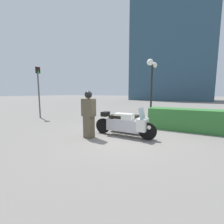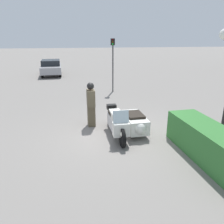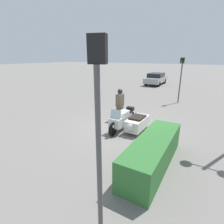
{
  "view_description": "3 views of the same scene",
  "coord_description": "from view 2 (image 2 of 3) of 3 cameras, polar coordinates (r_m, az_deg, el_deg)",
  "views": [
    {
      "loc": [
        2.38,
        -5.21,
        1.67
      ],
      "look_at": [
        -0.63,
        0.5,
        0.84
      ],
      "focal_mm": 24.0,
      "sensor_mm": 36.0,
      "label": 1
    },
    {
      "loc": [
        7.18,
        -1.69,
        3.31
      ],
      "look_at": [
        0.3,
        -0.19,
        0.94
      ],
      "focal_mm": 35.0,
      "sensor_mm": 36.0,
      "label": 2
    },
    {
      "loc": [
        7.29,
        3.58,
        3.41
      ],
      "look_at": [
        0.51,
        -0.41,
        0.89
      ],
      "focal_mm": 28.0,
      "sensor_mm": 36.0,
      "label": 3
    }
  ],
  "objects": [
    {
      "name": "hedge_bush_curbside",
      "position": [
        6.8,
        24.47,
        -7.81
      ],
      "size": [
        3.5,
        0.98,
        0.95
      ],
      "primitive_type": "cube",
      "color": "#337033",
      "rests_on": "ground"
    },
    {
      "name": "traffic_light_far",
      "position": [
        14.08,
        0.2,
        14.06
      ],
      "size": [
        0.23,
        0.29,
        3.33
      ],
      "rotation": [
        0.0,
        0.0,
        -0.3
      ],
      "color": "#4C4C4C",
      "rests_on": "ground"
    },
    {
      "name": "officer_rider",
      "position": [
        8.52,
        -5.51,
        2.23
      ],
      "size": [
        0.47,
        0.29,
        1.74
      ],
      "rotation": [
        0.0,
        0.0,
        1.57
      ],
      "color": "brown",
      "rests_on": "ground"
    },
    {
      "name": "police_motorcycle",
      "position": [
        7.85,
        4.03,
        -2.79
      ],
      "size": [
        2.5,
        1.34,
        1.15
      ],
      "rotation": [
        0.0,
        0.0,
        -0.01
      ],
      "color": "black",
      "rests_on": "ground"
    },
    {
      "name": "parked_car_background",
      "position": [
        21.97,
        -15.61,
        11.25
      ],
      "size": [
        4.48,
        1.87,
        1.42
      ],
      "rotation": [
        0.0,
        0.0,
        3.16
      ],
      "color": "#9E9EA3",
      "rests_on": "ground"
    },
    {
      "name": "ground_plane",
      "position": [
        8.09,
        0.88,
        -5.56
      ],
      "size": [
        160.0,
        160.0,
        0.0
      ],
      "primitive_type": "plane",
      "color": "slate"
    }
  ]
}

